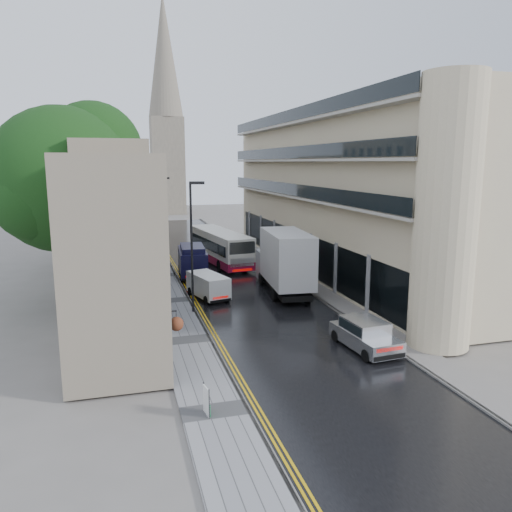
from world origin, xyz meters
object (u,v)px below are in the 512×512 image
tree_near (65,205)px  navy_van (182,265)px  cream_bus (219,254)px  lamp_post_far (162,217)px  silver_hatchback (367,346)px  pedestrian (158,271)px  white_lorry (274,268)px  white_van (206,292)px  lamp_post_near (192,248)px  estate_sign (206,401)px  tree_far (83,201)px

tree_near → navy_van: (8.20, 5.01, -5.51)m
cream_bus → lamp_post_far: 9.45m
lamp_post_far → cream_bus: bearing=-44.3°
cream_bus → silver_hatchback: bearing=-91.0°
silver_hatchback → pedestrian: bearing=109.5°
white_lorry → white_van: white_lorry is taller
tree_near → lamp_post_near: 9.12m
tree_near → estate_sign: 19.71m
silver_hatchback → cream_bus: bearing=92.3°
silver_hatchback → navy_van: bearing=104.2°
cream_bus → silver_hatchback: (2.80, -22.77, -0.76)m
silver_hatchback → lamp_post_near: lamp_post_near is taller
cream_bus → pedestrian: (-5.80, -3.64, -0.51)m
tree_near → navy_van: 11.08m
pedestrian → lamp_post_far: 12.14m
white_van → pedestrian: pedestrian is taller
pedestrian → lamp_post_far: lamp_post_far is taller
silver_hatchback → estate_sign: bearing=-164.1°
lamp_post_near → estate_sign: lamp_post_near is taller
tree_far → lamp_post_near: 18.62m
white_lorry → lamp_post_near: bearing=-161.9°
white_van → navy_van: size_ratio=0.72×
tree_near → tree_far: 13.02m
white_lorry → lamp_post_far: lamp_post_far is taller
tree_near → silver_hatchback: bearing=-44.0°
pedestrian → estate_sign: 22.37m
navy_van → estate_sign: 22.71m
tree_far → pedestrian: (5.96, -8.24, -5.14)m
lamp_post_near → tree_near: bearing=165.5°
navy_van → estate_sign: size_ratio=4.92×
tree_far → white_van: bearing=-60.0°
tree_far → cream_bus: size_ratio=1.07×
tree_near → cream_bus: tree_near is taller
silver_hatchback → lamp_post_far: size_ratio=0.54×
navy_van → pedestrian: (-1.94, -0.25, -0.34)m
tree_near → lamp_post_far: bearing=64.7°
lamp_post_near → lamp_post_far: 20.35m
tree_near → tree_far: bearing=88.7°
lamp_post_far → pedestrian: bearing=-79.9°
cream_bus → navy_van: 5.14m
white_van → pedestrian: size_ratio=2.06×
tree_near → navy_van: bearing=31.4°
tree_far → white_van: 18.24m
silver_hatchback → lamp_post_far: (-7.11, 30.77, 3.33)m
lamp_post_near → lamp_post_far: bearing=102.4°
tree_near → lamp_post_near: (7.80, -3.93, -2.61)m
white_lorry → tree_near: bearing=174.6°
navy_van → lamp_post_far: (-0.45, 11.40, 2.74)m
tree_far → navy_van: size_ratio=2.24×
navy_van → tree_far: bearing=139.1°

